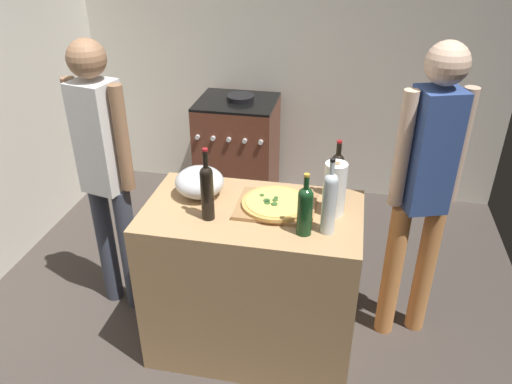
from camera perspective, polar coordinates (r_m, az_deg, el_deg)
ground_plane at (r=3.63m, az=-1.93°, el=-9.39°), size 3.86×3.35×0.02m
kitchen_wall_rear at (r=4.34m, az=2.20°, el=16.53°), size 3.86×0.10×2.60m
counter at (r=2.84m, az=-0.40°, el=-10.03°), size 1.12×0.64×0.92m
cutting_board at (r=2.58m, az=2.27°, el=-1.64°), size 0.40×0.32×0.02m
pizza at (r=2.57m, az=2.27°, el=-1.24°), size 0.35×0.35×0.03m
mixing_bowl at (r=2.68m, az=-6.43°, el=1.13°), size 0.26×0.26×0.16m
paper_towel_roll at (r=2.50m, az=8.92°, el=0.35°), size 0.11×0.11×0.28m
wine_bottle_dark at (r=2.66m, az=9.17°, el=2.17°), size 0.06×0.06×0.32m
wine_bottle_clear at (r=2.33m, az=5.59°, el=-1.88°), size 0.07×0.07×0.32m
wine_bottle_amber at (r=2.34m, az=8.33°, el=-0.98°), size 0.07×0.07×0.38m
wine_bottle_green at (r=2.43m, az=-5.58°, el=0.26°), size 0.06×0.06×0.38m
stove at (r=4.28m, az=-2.08°, el=4.52°), size 0.63×0.58×0.96m
person_in_stripes at (r=2.99m, az=-16.85°, el=2.83°), size 0.38×0.24×1.71m
person_in_red at (r=2.77m, az=18.64°, el=1.02°), size 0.36×0.26×1.75m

